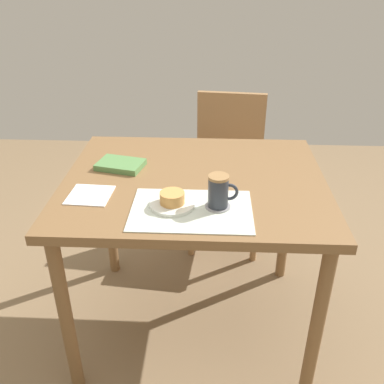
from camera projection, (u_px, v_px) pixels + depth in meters
ground_plane at (194, 322)px, 2.03m from camera, size 4.40×4.40×0.02m
dining_table at (194, 199)px, 1.70m from camera, size 1.01×0.83×0.76m
wooden_chair at (228, 164)px, 2.44m from camera, size 0.46×0.46×0.85m
placemat at (191, 210)px, 1.44m from camera, size 0.41×0.28×0.00m
pastry_plate at (172, 204)px, 1.46m from camera, size 0.16×0.16×0.01m
pastry at (172, 198)px, 1.45m from camera, size 0.08×0.08×0.04m
coffee_coaster at (218, 206)px, 1.46m from camera, size 0.09×0.09×0.00m
coffee_mug at (219, 191)px, 1.43m from camera, size 0.10×0.07×0.11m
paper_napkin at (90, 195)px, 1.53m from camera, size 0.16×0.16×0.00m
small_book at (121, 165)px, 1.73m from camera, size 0.20×0.16×0.02m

